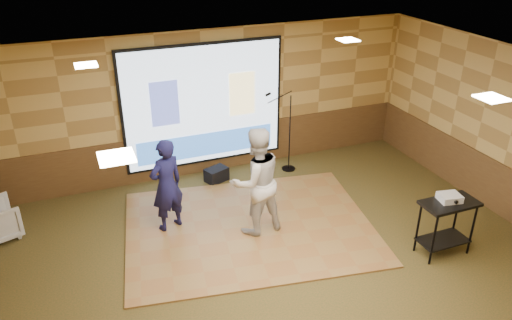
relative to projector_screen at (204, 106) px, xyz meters
name	(u,v)px	position (x,y,z in m)	size (l,w,h in m)	color
ground	(270,266)	(0.00, -3.44, -1.47)	(9.00, 9.00, 0.00)	#2F3418
room_shell	(272,144)	(0.00, -3.44, 0.62)	(9.04, 7.04, 3.02)	tan
wainscot_back	(206,151)	(0.00, 0.04, -1.00)	(9.00, 0.04, 0.95)	#50321A
wainscot_right	(497,188)	(4.48, -3.44, -1.00)	(0.04, 7.00, 0.95)	#50321A
projector_screen	(204,106)	(0.00, 0.00, 0.00)	(3.32, 0.06, 2.52)	black
downlight_nw	(86,65)	(-2.20, -1.64, 1.50)	(0.32, 0.32, 0.02)	#FBE4BC
downlight_ne	(348,40)	(2.20, -1.64, 1.50)	(0.32, 0.32, 0.02)	#FBE4BC
downlight_sw	(116,157)	(-2.20, -4.94, 1.50)	(0.32, 0.32, 0.02)	#FBE4BC
downlight_se	(492,98)	(2.20, -4.94, 1.50)	(0.32, 0.32, 0.02)	#FBE4BC
dance_floor	(249,227)	(0.07, -2.32, -1.46)	(4.23, 3.23, 0.03)	olive
player_left	(167,185)	(-1.22, -1.82, -0.61)	(0.61, 0.40, 1.66)	#161544
player_right	(256,181)	(0.15, -2.45, -0.50)	(0.92, 0.72, 1.89)	beige
av_table	(447,218)	(2.72, -4.12, -0.82)	(0.90, 0.47, 0.94)	black
projector	(450,197)	(2.73, -4.08, -0.48)	(0.33, 0.27, 0.11)	silver
mic_stand	(287,149)	(1.61, -0.54, -0.98)	(0.70, 0.29, 1.80)	black
duffel_bag	(217,175)	(0.06, -0.46, -1.34)	(0.45, 0.30, 0.28)	black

